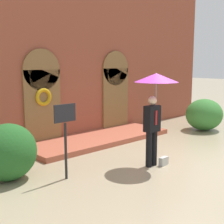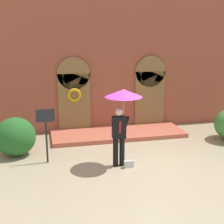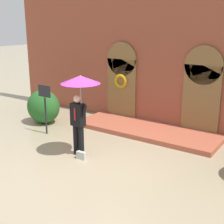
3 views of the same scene
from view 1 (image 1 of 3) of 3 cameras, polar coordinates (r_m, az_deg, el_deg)
ground_plane at (r=8.60m, az=11.18°, el=-8.89°), size 80.00×80.00×0.00m
building_facade at (r=11.11m, az=-6.28°, el=9.29°), size 14.00×2.30×5.60m
person_with_umbrella at (r=7.87m, az=7.90°, el=3.77°), size 1.10×1.10×2.36m
handbag at (r=8.24m, az=9.42°, el=-8.86°), size 0.29×0.13×0.22m
sign_post at (r=7.03m, az=-8.55°, el=-3.07°), size 0.56×0.06×1.72m
shrub_left at (r=7.38m, az=-18.51°, el=-6.99°), size 1.32×1.14×1.29m
shrub_right at (r=12.67m, az=16.50°, el=-0.45°), size 1.49×1.39×1.22m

